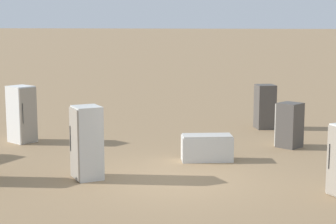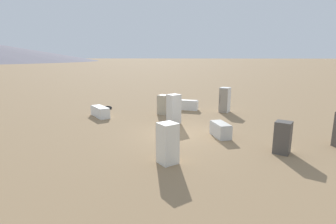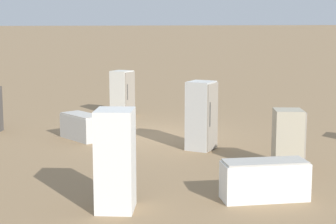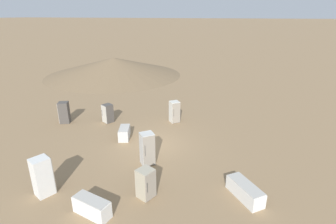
{
  "view_description": "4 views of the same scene",
  "coord_description": "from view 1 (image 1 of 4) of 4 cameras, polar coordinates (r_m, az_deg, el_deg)",
  "views": [
    {
      "loc": [
        -13.13,
        -3.44,
        3.84
      ],
      "look_at": [
        1.35,
        0.56,
        1.49
      ],
      "focal_mm": 60.0,
      "sensor_mm": 36.0,
      "label": 1
    },
    {
      "loc": [
        0.75,
        -13.76,
        4.14
      ],
      "look_at": [
        -0.62,
        -0.03,
        1.19
      ],
      "focal_mm": 28.0,
      "sensor_mm": 36.0,
      "label": 2
    },
    {
      "loc": [
        5.9,
        15.53,
        3.4
      ],
      "look_at": [
        0.07,
        1.14,
        0.9
      ],
      "focal_mm": 60.0,
      "sensor_mm": 36.0,
      "label": 3
    },
    {
      "loc": [
        -5.34,
        13.9,
        7.82
      ],
      "look_at": [
        -0.56,
        -1.38,
        1.8
      ],
      "focal_mm": 28.0,
      "sensor_mm": 36.0,
      "label": 4
    }
  ],
  "objects": [
    {
      "name": "ground_plane",
      "position": [
        14.1,
        0.76,
        -6.89
      ],
      "size": [
        1000.0,
        1000.0,
        0.0
      ],
      "primitive_type": "plane",
      "color": "#937551"
    },
    {
      "name": "discarded_fridge_8",
      "position": [
        14.14,
        -8.26,
        -3.11
      ],
      "size": [
        0.96,
        0.96,
        1.84
      ],
      "rotation": [
        0.0,
        0.0,
        0.72
      ],
      "color": "silver",
      "rests_on": "ground_plane"
    },
    {
      "name": "discarded_fridge_3",
      "position": [
        18.04,
        12.22,
        -1.3
      ],
      "size": [
        0.88,
        0.9,
        1.41
      ],
      "rotation": [
        0.0,
        0.0,
        5.78
      ],
      "color": "#4C4742",
      "rests_on": "ground_plane"
    },
    {
      "name": "discarded_fridge_7",
      "position": [
        21.15,
        9.81,
        0.55
      ],
      "size": [
        0.93,
        0.89,
        1.63
      ],
      "rotation": [
        0.0,
        0.0,
        5.13
      ],
      "color": "#4C4742",
      "rests_on": "ground_plane"
    },
    {
      "name": "discarded_fridge_4",
      "position": [
        16.0,
        3.98,
        -3.64
      ],
      "size": [
        1.08,
        1.57,
        0.74
      ],
      "rotation": [
        0.0,
        0.0,
        3.47
      ],
      "color": "silver",
      "rests_on": "ground_plane"
    },
    {
      "name": "discarded_fridge_2",
      "position": [
        18.98,
        -14.64,
        -0.21
      ],
      "size": [
        0.93,
        1.0,
        1.86
      ],
      "rotation": [
        0.0,
        0.0,
        2.7
      ],
      "color": "white",
      "rests_on": "ground_plane"
    }
  ]
}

